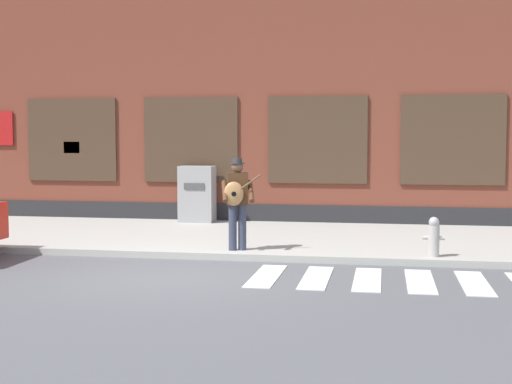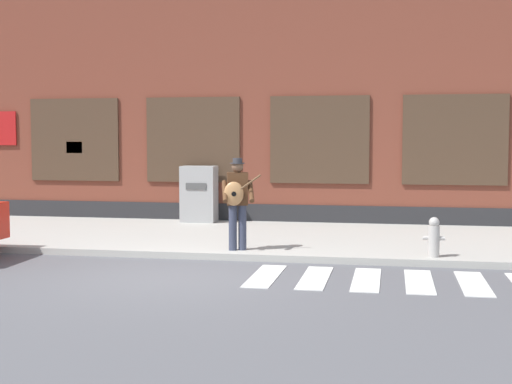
% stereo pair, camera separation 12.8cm
% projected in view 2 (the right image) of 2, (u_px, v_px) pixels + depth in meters
% --- Properties ---
extents(ground_plane, '(160.00, 160.00, 0.00)m').
position_uv_depth(ground_plane, '(174.00, 277.00, 11.25)').
color(ground_plane, '#56565B').
extents(sidewalk, '(28.00, 5.18, 0.12)m').
position_uv_depth(sidewalk, '(233.00, 237.00, 15.40)').
color(sidewalk, '#ADAAA3').
rests_on(sidewalk, ground).
extents(building_backdrop, '(28.00, 4.06, 7.10)m').
position_uv_depth(building_backdrop, '(269.00, 90.00, 19.63)').
color(building_backdrop, brown).
rests_on(building_backdrop, ground).
extents(crosswalk, '(5.20, 1.90, 0.01)m').
position_uv_depth(crosswalk, '(419.00, 281.00, 10.88)').
color(crosswalk, silver).
rests_on(crosswalk, ground).
extents(busker, '(0.78, 0.65, 1.71)m').
position_uv_depth(busker, '(237.00, 198.00, 13.10)').
color(busker, '#33384C').
rests_on(busker, sidewalk).
extents(utility_box, '(0.86, 0.56, 1.39)m').
position_uv_depth(utility_box, '(199.00, 194.00, 17.68)').
color(utility_box, '#9E9E9E').
rests_on(utility_box, sidewalk).
extents(fire_hydrant, '(0.38, 0.20, 0.70)m').
position_uv_depth(fire_hydrant, '(434.00, 237.00, 12.40)').
color(fire_hydrant, '#B2ADA8').
rests_on(fire_hydrant, sidewalk).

